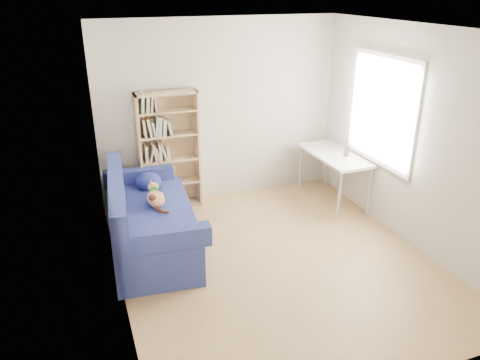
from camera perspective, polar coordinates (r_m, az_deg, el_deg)
name	(u,v)px	position (r m, az deg, el deg)	size (l,w,h in m)	color
ground	(275,261)	(5.57, 4.30, -9.78)	(4.00, 4.00, 0.00)	#A87F4B
room_shell	(287,124)	(4.96, 5.74, 6.80)	(3.54, 4.04, 2.62)	silver
sofa	(148,221)	(5.75, -11.12, -4.94)	(1.10, 2.03, 0.96)	navy
bookshelf	(169,156)	(6.60, -8.61, 2.91)	(0.84, 0.26, 1.68)	tan
desk	(334,158)	(6.85, 11.41, 2.59)	(0.57, 1.24, 0.75)	white
pen_cup	(346,152)	(6.77, 12.85, 3.37)	(0.08, 0.08, 0.15)	white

